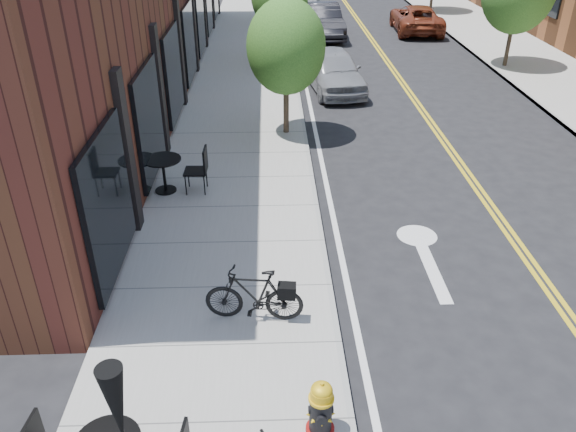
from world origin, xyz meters
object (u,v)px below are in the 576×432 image
object	(u,v)px
parked_car_far	(416,18)
parked_car_a	(333,70)
fire_hydrant	(321,409)
bistro_set_c	(163,170)
bicycle_left	(254,295)
parked_car_b	(322,21)
patio_umbrella	(119,417)

from	to	relation	value
parked_car_far	parked_car_a	bearing A→B (deg)	64.39
fire_hydrant	bistro_set_c	world-z (taller)	bistro_set_c
parked_car_far	bicycle_left	bearing A→B (deg)	73.74
parked_car_b	parked_car_far	size ratio (longest dim) A/B	0.98
parked_car_b	bicycle_left	bearing A→B (deg)	-102.00
patio_umbrella	parked_car_a	bearing A→B (deg)	76.44
fire_hydrant	patio_umbrella	world-z (taller)	patio_umbrella
parked_car_b	parked_car_a	bearing A→B (deg)	-96.32
parked_car_far	parked_car_b	bearing A→B (deg)	13.96
bicycle_left	bistro_set_c	xyz separation A→B (m)	(-2.20, 4.70, 0.06)
bicycle_left	parked_car_a	world-z (taller)	parked_car_a
patio_umbrella	parked_car_a	world-z (taller)	patio_umbrella
fire_hydrant	parked_car_a	bearing A→B (deg)	82.87
fire_hydrant	parked_car_far	bearing A→B (deg)	73.60
fire_hydrant	parked_car_a	world-z (taller)	parked_car_a
fire_hydrant	parked_car_far	world-z (taller)	parked_car_far
fire_hydrant	parked_car_a	xyz separation A→B (m)	(1.75, 15.07, 0.19)
bistro_set_c	parked_car_far	xyz separation A→B (m)	(10.11, 17.60, -0.00)
fire_hydrant	parked_car_b	xyz separation A→B (m)	(2.09, 23.67, 0.24)
patio_umbrella	fire_hydrant	bearing A→B (deg)	27.38
fire_hydrant	bicycle_left	world-z (taller)	bicycle_left
bicycle_left	patio_umbrella	world-z (taller)	patio_umbrella
patio_umbrella	parked_car_far	bearing A→B (deg)	70.40
bistro_set_c	patio_umbrella	world-z (taller)	patio_umbrella
parked_car_a	parked_car_b	xyz separation A→B (m)	(0.35, 8.60, 0.05)
bicycle_left	parked_car_far	world-z (taller)	parked_car_far
fire_hydrant	parked_car_b	size ratio (longest dim) A/B	0.19
bicycle_left	bistro_set_c	bearing A→B (deg)	-148.48
patio_umbrella	bicycle_left	bearing A→B (deg)	69.87
bistro_set_c	parked_car_b	bearing A→B (deg)	74.23
parked_car_a	patio_umbrella	bearing A→B (deg)	-111.03
parked_car_b	parked_car_far	bearing A→B (deg)	6.70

